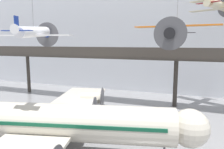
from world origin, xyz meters
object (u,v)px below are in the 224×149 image
object	(u,v)px
suspended_plane_orange_highwing	(177,31)
airliner_silver_main	(35,122)
suspended_plane_cream_biplane	(219,5)
suspended_plane_white_twin	(34,32)

from	to	relation	value
suspended_plane_orange_highwing	airliner_silver_main	bearing A→B (deg)	-42.41
airliner_silver_main	suspended_plane_cream_biplane	size ratio (longest dim) A/B	3.91
airliner_silver_main	suspended_plane_cream_biplane	world-z (taller)	suspended_plane_cream_biplane
suspended_plane_orange_highwing	suspended_plane_white_twin	size ratio (longest dim) A/B	1.03
suspended_plane_white_twin	suspended_plane_cream_biplane	world-z (taller)	suspended_plane_cream_biplane
suspended_plane_cream_biplane	suspended_plane_white_twin	bearing A→B (deg)	172.16
airliner_silver_main	suspended_plane_white_twin	bearing A→B (deg)	62.19
suspended_plane_white_twin	suspended_plane_orange_highwing	bearing A→B (deg)	-59.28
suspended_plane_orange_highwing	suspended_plane_cream_biplane	world-z (taller)	suspended_plane_cream_biplane
airliner_silver_main	suspended_plane_cream_biplane	bearing A→B (deg)	40.44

